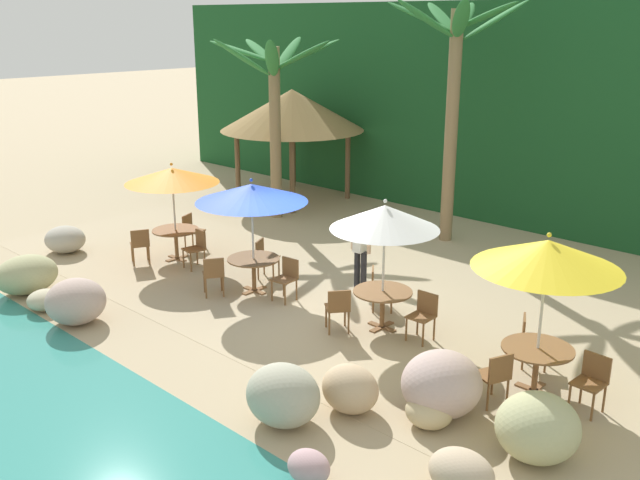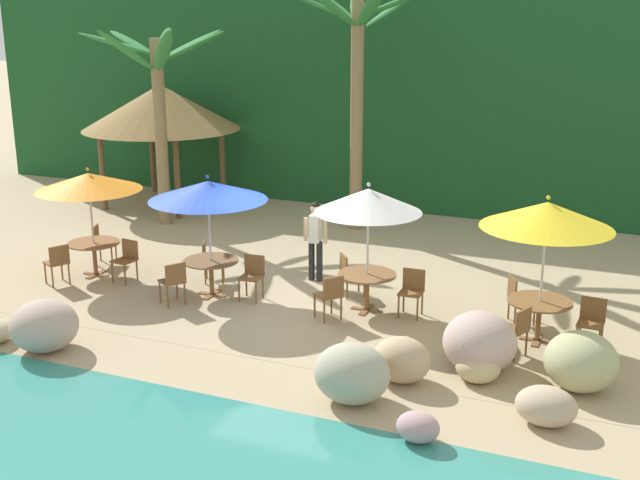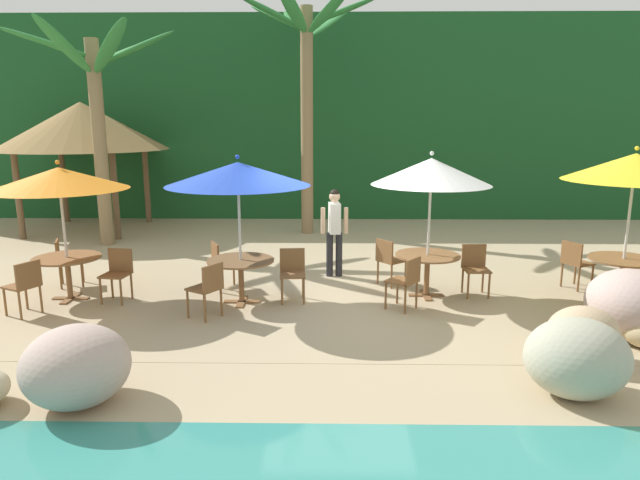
# 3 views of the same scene
# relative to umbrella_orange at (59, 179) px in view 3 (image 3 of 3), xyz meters

# --- Properties ---
(ground_plane) EXTENTS (120.00, 120.00, 0.00)m
(ground_plane) POSITION_rel_umbrella_orange_xyz_m (4.56, 0.11, -2.05)
(ground_plane) COLOR tan
(terrace_deck) EXTENTS (18.00, 5.20, 0.01)m
(terrace_deck) POSITION_rel_umbrella_orange_xyz_m (4.56, 0.11, -2.05)
(terrace_deck) COLOR tan
(terrace_deck) RESTS_ON ground
(foliage_backdrop) EXTENTS (28.00, 2.40, 6.00)m
(foliage_backdrop) POSITION_rel_umbrella_orange_xyz_m (4.56, 9.11, 0.95)
(foliage_backdrop) COLOR #194C23
(foliage_backdrop) RESTS_ON ground
(rock_seawall) EXTENTS (13.62, 3.31, 0.96)m
(rock_seawall) POSITION_rel_umbrella_orange_xyz_m (5.12, -2.53, -1.65)
(rock_seawall) COLOR #BA9297
(rock_seawall) RESTS_ON ground
(umbrella_orange) EXTENTS (2.19, 2.19, 2.35)m
(umbrella_orange) POSITION_rel_umbrella_orange_xyz_m (0.00, 0.00, 0.00)
(umbrella_orange) COLOR silver
(umbrella_orange) RESTS_ON ground
(dining_table_orange) EXTENTS (1.10, 1.10, 0.74)m
(dining_table_orange) POSITION_rel_umbrella_orange_xyz_m (-0.00, 0.00, -1.44)
(dining_table_orange) COLOR brown
(dining_table_orange) RESTS_ON ground
(chair_orange_seaward) EXTENTS (0.48, 0.48, 0.87)m
(chair_orange_seaward) POSITION_rel_umbrella_orange_xyz_m (0.85, -0.03, -1.54)
(chair_orange_seaward) COLOR brown
(chair_orange_seaward) RESTS_ON ground
(chair_orange_inland) EXTENTS (0.55, 0.55, 0.87)m
(chair_orange_inland) POSITION_rel_umbrella_orange_xyz_m (-0.40, 0.75, -1.54)
(chair_orange_inland) COLOR brown
(chair_orange_inland) RESTS_ON ground
(chair_orange_left) EXTENTS (0.57, 0.57, 0.87)m
(chair_orange_left) POSITION_rel_umbrella_orange_xyz_m (-0.30, -0.80, -1.54)
(chair_orange_left) COLOR brown
(chair_orange_left) RESTS_ON ground
(umbrella_blue) EXTENTS (2.31, 2.31, 2.45)m
(umbrella_blue) POSITION_rel_umbrella_orange_xyz_m (2.93, -0.12, 0.09)
(umbrella_blue) COLOR silver
(umbrella_blue) RESTS_ON ground
(dining_table_blue) EXTENTS (1.10, 1.10, 0.74)m
(dining_table_blue) POSITION_rel_umbrella_orange_xyz_m (2.93, -0.12, -1.44)
(dining_table_blue) COLOR brown
(dining_table_blue) RESTS_ON ground
(chair_blue_seaward) EXTENTS (0.45, 0.46, 0.87)m
(chair_blue_seaward) POSITION_rel_umbrella_orange_xyz_m (3.77, 0.03, -1.54)
(chair_blue_seaward) COLOR brown
(chair_blue_seaward) RESTS_ON ground
(chair_blue_inland) EXTENTS (0.57, 0.57, 0.87)m
(chair_blue_inland) POSITION_rel_umbrella_orange_xyz_m (2.48, 0.60, -1.54)
(chair_blue_inland) COLOR brown
(chair_blue_inland) RESTS_ON ground
(chair_blue_left) EXTENTS (0.59, 0.58, 0.87)m
(chair_blue_left) POSITION_rel_umbrella_orange_xyz_m (2.55, -0.89, -1.54)
(chair_blue_left) COLOR brown
(chair_blue_left) RESTS_ON ground
(umbrella_white) EXTENTS (1.99, 1.99, 2.48)m
(umbrella_white) POSITION_rel_umbrella_orange_xyz_m (6.07, 0.28, 0.10)
(umbrella_white) COLOR silver
(umbrella_white) RESTS_ON ground
(dining_table_white) EXTENTS (1.10, 1.10, 0.74)m
(dining_table_white) POSITION_rel_umbrella_orange_xyz_m (6.07, 0.28, -1.44)
(dining_table_white) COLOR brown
(dining_table_white) RESTS_ON ground
(chair_white_seaward) EXTENTS (0.43, 0.44, 0.87)m
(chair_white_seaward) POSITION_rel_umbrella_orange_xyz_m (6.91, 0.40, -1.54)
(chair_white_seaward) COLOR brown
(chair_white_seaward) RESTS_ON ground
(chair_white_inland) EXTENTS (0.60, 0.59, 0.87)m
(chair_white_inland) POSITION_rel_umbrella_orange_xyz_m (5.47, 0.89, -1.54)
(chair_white_inland) COLOR brown
(chair_white_inland) RESTS_ON ground
(chair_white_left) EXTENTS (0.60, 0.59, 0.87)m
(chair_white_left) POSITION_rel_umbrella_orange_xyz_m (5.62, -0.45, -1.54)
(chair_white_left) COLOR brown
(chair_white_left) RESTS_ON ground
(umbrella_yellow) EXTENTS (2.20, 2.20, 2.58)m
(umbrella_yellow) POSITION_rel_umbrella_orange_xyz_m (9.26, 0.05, 0.19)
(umbrella_yellow) COLOR silver
(umbrella_yellow) RESTS_ON ground
(dining_table_yellow) EXTENTS (1.10, 1.10, 0.74)m
(dining_table_yellow) POSITION_rel_umbrella_orange_xyz_m (9.26, 0.05, -1.44)
(dining_table_yellow) COLOR brown
(dining_table_yellow) RESTS_ON ground
(chair_yellow_inland) EXTENTS (0.57, 0.57, 0.87)m
(chair_yellow_inland) POSITION_rel_umbrella_orange_xyz_m (8.78, 0.76, -1.54)
(chair_yellow_inland) COLOR brown
(chair_yellow_inland) RESTS_ON ground
(chair_yellow_left) EXTENTS (0.55, 0.55, 0.87)m
(chair_yellow_left) POSITION_rel_umbrella_orange_xyz_m (9.03, -0.77, -1.54)
(chair_yellow_left) COLOR brown
(chair_yellow_left) RESTS_ON ground
(palm_tree_nearest) EXTENTS (3.75, 3.61, 5.08)m
(palm_tree_nearest) POSITION_rel_umbrella_orange_xyz_m (-1.05, 4.27, 1.54)
(palm_tree_nearest) COLOR olive
(palm_tree_nearest) RESTS_ON ground
(palm_tree_second) EXTENTS (3.55, 3.44, 6.01)m
(palm_tree_second) POSITION_rel_umbrella_orange_xyz_m (3.79, 5.76, 2.12)
(palm_tree_second) COLOR olive
(palm_tree_second) RESTS_ON ground
(palapa_hut) EXTENTS (4.48, 4.48, 3.45)m
(palapa_hut) POSITION_rel_umbrella_orange_xyz_m (-2.24, 6.11, 0.76)
(palapa_hut) COLOR brown
(palapa_hut) RESTS_ON ground
(waiter_in_white) EXTENTS (0.52, 0.36, 1.70)m
(waiter_in_white) POSITION_rel_umbrella_orange_xyz_m (4.49, 1.51, -1.06)
(waiter_in_white) COLOR #232328
(waiter_in_white) RESTS_ON ground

